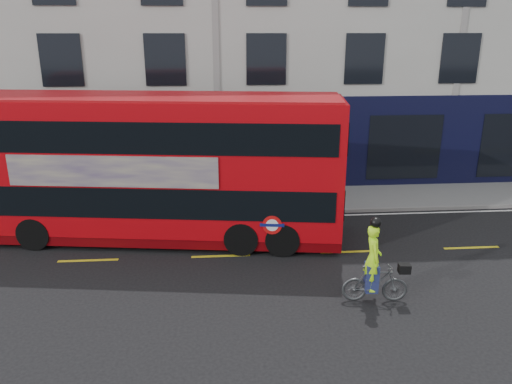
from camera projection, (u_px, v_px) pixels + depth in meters
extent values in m
plane|color=black|center=(221.00, 279.00, 13.92)|extent=(120.00, 120.00, 0.00)
cube|color=slate|center=(220.00, 201.00, 20.06)|extent=(60.00, 3.00, 0.12)
cube|color=slate|center=(220.00, 214.00, 18.64)|extent=(60.00, 0.12, 0.13)
cube|color=#B8B6AE|center=(215.00, 10.00, 23.91)|extent=(50.00, 10.00, 15.00)
cube|color=black|center=(218.00, 146.00, 20.86)|extent=(50.00, 0.08, 4.00)
cube|color=silver|center=(220.00, 219.00, 18.37)|extent=(58.00, 0.10, 0.01)
cube|color=#B5070D|center=(159.00, 163.00, 15.97)|extent=(11.87, 4.21, 4.17)
cube|color=#5A0306|center=(163.00, 228.00, 16.67)|extent=(11.87, 4.16, 0.32)
cube|color=black|center=(160.00, 191.00, 16.26)|extent=(11.42, 4.19, 0.95)
cube|color=black|center=(156.00, 130.00, 15.63)|extent=(11.42, 4.19, 0.95)
cube|color=maroon|center=(154.00, 97.00, 15.32)|extent=(11.63, 4.07, 0.08)
cube|color=black|center=(340.00, 194.00, 15.92)|extent=(0.37, 2.36, 0.95)
cube|color=black|center=(344.00, 132.00, 15.30)|extent=(0.37, 2.36, 0.95)
cube|color=tan|center=(112.00, 172.00, 14.73)|extent=(6.28, 0.91, 0.95)
cylinder|color=red|center=(272.00, 225.00, 14.95)|extent=(0.59, 0.10, 0.59)
cylinder|color=white|center=(272.00, 225.00, 14.94)|extent=(0.38, 0.07, 0.38)
cube|color=#0C1459|center=(272.00, 225.00, 14.94)|extent=(0.74, 0.12, 0.10)
cylinder|color=black|center=(283.00, 225.00, 16.37)|extent=(1.42, 2.81, 1.06)
cylinder|color=black|center=(244.00, 224.00, 16.45)|extent=(1.42, 2.81, 1.06)
cylinder|color=black|center=(51.00, 220.00, 16.82)|extent=(1.42, 2.81, 1.06)
imported|color=#424547|center=(375.00, 283.00, 12.66)|extent=(1.71, 0.62, 1.01)
imported|color=#A6EB15|center=(373.00, 258.00, 12.44)|extent=(0.46, 0.66, 1.71)
cube|color=black|center=(404.00, 268.00, 12.52)|extent=(0.31, 0.25, 0.23)
cube|color=navy|center=(371.00, 277.00, 12.61)|extent=(0.35, 0.42, 0.73)
sphere|color=black|center=(376.00, 223.00, 12.14)|extent=(0.27, 0.27, 0.27)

